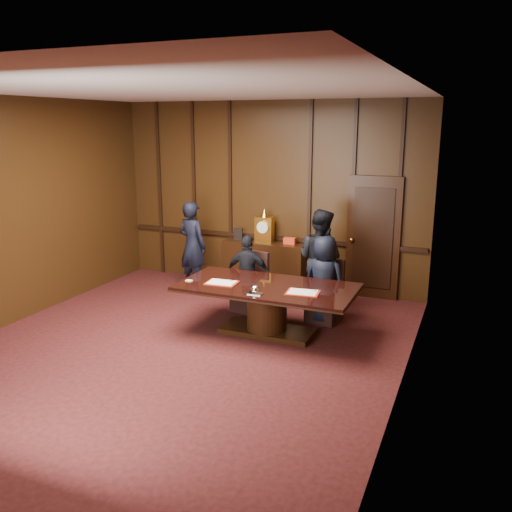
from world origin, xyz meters
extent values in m
plane|color=black|center=(0.00, 0.00, 0.00)|extent=(7.00, 7.00, 0.00)
plane|color=silver|center=(0.00, 0.00, 3.50)|extent=(7.00, 7.00, 0.00)
cube|color=black|center=(0.00, 3.50, 1.75)|extent=(6.00, 0.04, 3.50)
cube|color=black|center=(-3.00, 0.00, 1.75)|extent=(0.04, 7.00, 3.50)
cube|color=black|center=(3.00, 0.00, 1.75)|extent=(0.04, 7.00, 3.50)
cube|color=black|center=(0.00, 3.47, 0.95)|extent=(5.90, 0.05, 0.08)
cube|color=black|center=(2.00, 3.46, 1.10)|extent=(0.95, 0.06, 2.20)
sphere|color=gold|center=(1.63, 3.39, 1.05)|extent=(0.08, 0.08, 0.08)
cube|color=black|center=(0.00, 3.26, 0.45)|extent=(1.60, 0.45, 0.90)
cube|color=black|center=(-0.70, 3.26, 0.03)|extent=(0.12, 0.40, 0.06)
cube|color=black|center=(0.70, 3.26, 0.03)|extent=(0.12, 0.40, 0.06)
cube|color=gold|center=(0.00, 3.26, 1.14)|extent=(0.34, 0.18, 0.48)
cylinder|color=white|center=(0.00, 3.16, 1.20)|extent=(0.22, 0.03, 0.22)
cone|color=gold|center=(0.00, 3.26, 1.46)|extent=(0.14, 0.14, 0.16)
cube|color=black|center=(-0.55, 3.28, 1.01)|extent=(0.18, 0.04, 0.22)
cube|color=red|center=(0.50, 3.28, 0.96)|extent=(0.22, 0.12, 0.12)
cube|color=black|center=(0.90, 1.10, 0.04)|extent=(1.40, 0.60, 0.08)
cylinder|color=black|center=(0.90, 1.10, 0.39)|extent=(0.60, 0.60, 0.62)
cube|color=black|center=(0.90, 1.10, 0.71)|extent=(2.62, 1.32, 0.02)
cube|color=black|center=(0.90, 1.10, 0.73)|extent=(2.60, 1.30, 0.06)
cube|color=#B12210|center=(0.24, 0.94, 0.77)|extent=(0.48, 0.36, 0.01)
cube|color=white|center=(0.24, 0.94, 0.78)|extent=(0.42, 0.31, 0.01)
cube|color=#B12210|center=(1.50, 0.94, 0.77)|extent=(0.49, 0.38, 0.01)
cube|color=white|center=(1.50, 0.94, 0.78)|extent=(0.43, 0.32, 0.01)
cube|color=white|center=(0.90, 0.65, 0.77)|extent=(0.20, 0.14, 0.01)
ellipsoid|color=white|center=(0.90, 0.65, 0.82)|extent=(0.13, 0.13, 0.10)
cube|color=#E0E06D|center=(-0.27, 0.85, 0.77)|extent=(0.11, 0.08, 0.01)
cube|color=black|center=(0.25, 1.95, 0.23)|extent=(0.58, 0.58, 0.46)
cube|color=black|center=(0.30, 2.15, 0.72)|extent=(0.48, 0.18, 0.55)
cylinder|color=black|center=(0.05, 1.75, 0.12)|extent=(0.04, 0.04, 0.23)
cylinder|color=black|center=(0.45, 2.15, 0.12)|extent=(0.04, 0.04, 0.23)
cube|color=black|center=(1.55, 1.95, 0.23)|extent=(0.54, 0.54, 0.46)
cube|color=black|center=(1.58, 2.16, 0.72)|extent=(0.48, 0.13, 0.55)
cylinder|color=black|center=(1.35, 1.75, 0.12)|extent=(0.04, 0.04, 0.23)
cylinder|color=black|center=(1.75, 2.15, 0.12)|extent=(0.04, 0.04, 0.23)
imported|color=black|center=(0.25, 1.90, 0.65)|extent=(0.80, 0.42, 1.31)
imported|color=black|center=(1.55, 1.90, 0.70)|extent=(0.77, 0.59, 1.40)
imported|color=black|center=(-1.24, 2.69, 0.84)|extent=(0.69, 0.54, 1.68)
imported|color=black|center=(1.28, 2.60, 0.85)|extent=(0.99, 0.87, 1.70)
camera|label=1|loc=(3.68, -6.03, 3.10)|focal=38.00mm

